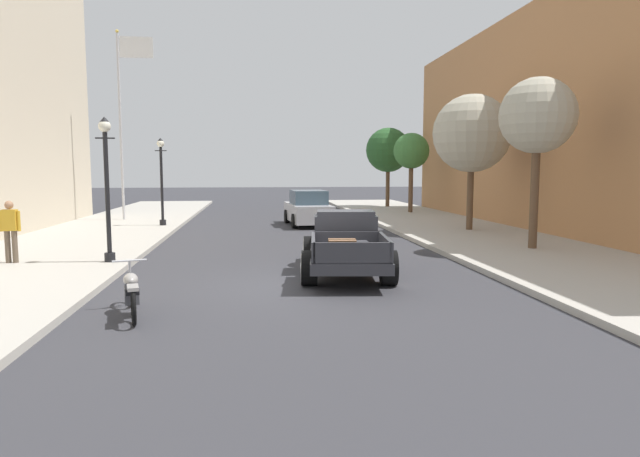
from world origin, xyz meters
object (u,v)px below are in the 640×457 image
(hotrod_truck_gunmetal, at_px, (345,243))
(street_tree_nearest, at_px, (538,117))
(pedestrian_sidewalk_left, at_px, (10,228))
(car_background_silver, at_px, (308,209))
(motorcycle_parked, at_px, (131,291))
(flagpole, at_px, (125,105))
(street_lamp_far, at_px, (161,175))
(street_tree_third, at_px, (411,152))
(street_tree_second, at_px, (472,134))
(street_tree_farthest, at_px, (388,150))
(street_lamp_near, at_px, (107,178))

(hotrod_truck_gunmetal, distance_m, street_tree_nearest, 7.75)
(pedestrian_sidewalk_left, bearing_deg, car_background_silver, 49.33)
(motorcycle_parked, height_order, flagpole, flagpole)
(hotrod_truck_gunmetal, bearing_deg, street_lamp_far, 119.18)
(hotrod_truck_gunmetal, distance_m, street_tree_third, 18.94)
(motorcycle_parked, xyz_separation_m, pedestrian_sidewalk_left, (-4.21, 5.30, 0.64))
(street_lamp_far, height_order, street_tree_second, street_tree_second)
(car_background_silver, distance_m, street_tree_farthest, 12.71)
(car_background_silver, distance_m, street_tree_second, 8.14)
(car_background_silver, xyz_separation_m, street_tree_nearest, (6.21, -9.39, 3.47))
(hotrod_truck_gunmetal, relative_size, street_tree_third, 1.11)
(hotrod_truck_gunmetal, height_order, street_tree_farthest, street_tree_farthest)
(street_lamp_near, bearing_deg, car_background_silver, 58.71)
(motorcycle_parked, xyz_separation_m, flagpole, (-4.01, 18.26, 5.33))
(street_lamp_near, distance_m, flagpole, 13.71)
(street_lamp_near, bearing_deg, hotrod_truck_gunmetal, -13.60)
(motorcycle_parked, relative_size, street_tree_second, 0.38)
(street_lamp_far, bearing_deg, street_tree_second, -14.44)
(flagpole, distance_m, street_tree_second, 16.48)
(pedestrian_sidewalk_left, distance_m, street_tree_third, 22.27)
(pedestrian_sidewalk_left, xyz_separation_m, street_tree_second, (15.23, 6.44, 2.98))
(pedestrian_sidewalk_left, relative_size, street_lamp_far, 0.43)
(hotrod_truck_gunmetal, xyz_separation_m, street_tree_third, (6.73, 17.46, 2.89))
(motorcycle_parked, distance_m, street_tree_second, 16.51)
(motorcycle_parked, height_order, street_tree_second, street_tree_second)
(hotrod_truck_gunmetal, xyz_separation_m, street_lamp_far, (-6.35, 11.36, 1.63))
(street_tree_second, bearing_deg, motorcycle_parked, -133.21)
(street_lamp_near, bearing_deg, street_tree_farthest, 58.74)
(flagpole, xyz_separation_m, street_tree_nearest, (14.94, -11.97, -1.54))
(hotrod_truck_gunmetal, xyz_separation_m, car_background_silver, (0.21, 11.99, 0.01))
(hotrod_truck_gunmetal, relative_size, motorcycle_parked, 2.44)
(street_lamp_near, xyz_separation_m, street_lamp_far, (-0.18, 9.87, 0.00))
(street_tree_nearest, relative_size, street_tree_farthest, 1.01)
(street_lamp_far, bearing_deg, street_lamp_near, -88.97)
(pedestrian_sidewalk_left, bearing_deg, street_tree_second, 22.91)
(flagpole, height_order, street_tree_second, flagpole)
(car_background_silver, distance_m, street_tree_third, 8.98)
(flagpole, xyz_separation_m, street_tree_farthest, (15.11, 7.95, -1.88))
(street_tree_second, bearing_deg, car_background_silver, 148.01)
(street_lamp_near, distance_m, street_tree_nearest, 12.77)
(street_lamp_far, xyz_separation_m, flagpole, (-2.17, 3.21, 3.39))
(street_tree_nearest, bearing_deg, motorcycle_parked, -150.04)
(hotrod_truck_gunmetal, xyz_separation_m, street_lamp_near, (-6.17, 1.49, 1.63))
(pedestrian_sidewalk_left, bearing_deg, street_tree_third, 45.76)
(pedestrian_sidewalk_left, bearing_deg, flagpole, 89.15)
(street_tree_third, xyz_separation_m, street_tree_farthest, (-0.13, 5.06, 0.25))
(street_tree_second, xyz_separation_m, street_tree_third, (0.20, 9.41, -0.42))
(car_background_silver, xyz_separation_m, street_lamp_near, (-6.38, -10.50, 1.62))
(pedestrian_sidewalk_left, relative_size, street_lamp_near, 0.43)
(hotrod_truck_gunmetal, height_order, motorcycle_parked, hotrod_truck_gunmetal)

